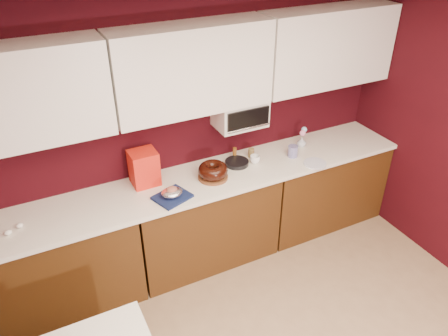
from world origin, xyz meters
name	(u,v)px	position (x,y,z in m)	size (l,w,h in m)	color
ceiling	(419,64)	(0.00, 0.00, 2.50)	(4.00, 4.50, 0.02)	white
wall_back	(187,129)	(0.00, 2.25, 1.25)	(4.00, 0.02, 2.50)	black
base_cabinet_left	(56,266)	(-1.33, 1.94, 0.43)	(1.31, 0.58, 0.86)	#45270D
base_cabinet_center	(204,221)	(0.00, 1.94, 0.43)	(1.31, 0.58, 0.86)	#45270D
base_cabinet_right	(319,185)	(1.33, 1.94, 0.43)	(1.31, 0.58, 0.86)	#45270D
countertop	(203,180)	(0.00, 1.94, 0.88)	(4.00, 0.62, 0.04)	white
upper_cabinet_left	(10,98)	(-1.33, 2.08, 1.85)	(1.31, 0.33, 0.70)	white
upper_cabinet_center	(192,69)	(0.00, 2.08, 1.85)	(1.31, 0.33, 0.70)	white
upper_cabinet_right	(327,47)	(1.33, 2.08, 1.85)	(1.31, 0.33, 0.70)	white
toaster_oven	(240,113)	(0.45, 2.10, 1.38)	(0.45, 0.30, 0.25)	white
toaster_oven_door	(248,119)	(0.45, 1.94, 1.38)	(0.40, 0.02, 0.18)	black
toaster_oven_handle	(249,128)	(0.45, 1.93, 1.30)	(0.02, 0.02, 0.42)	silver
cake_base	(213,177)	(0.09, 1.91, 0.91)	(0.26, 0.26, 0.02)	brown
bundt_cake	(213,170)	(0.09, 1.91, 0.98)	(0.26, 0.26, 0.11)	black
navy_towel	(172,197)	(-0.34, 1.78, 0.91)	(0.28, 0.23, 0.02)	#131E48
foil_ham_nest	(172,192)	(-0.34, 1.78, 0.96)	(0.18, 0.15, 0.06)	white
roasted_ham	(172,190)	(-0.34, 1.78, 0.98)	(0.09, 0.08, 0.06)	#AE634F
pandoro_box	(144,168)	(-0.47, 2.10, 1.05)	(0.23, 0.21, 0.31)	red
dark_pan	(237,163)	(0.38, 2.02, 0.92)	(0.22, 0.22, 0.04)	black
coffee_mug	(255,159)	(0.55, 1.97, 0.95)	(0.08, 0.08, 0.09)	white
blue_jar	(293,151)	(0.93, 1.91, 0.96)	(0.09, 0.09, 0.11)	navy
flower_vase	(302,142)	(1.12, 2.04, 0.95)	(0.07, 0.07, 0.11)	silver
flower_pink	(303,133)	(1.12, 2.04, 1.05)	(0.06, 0.06, 0.06)	pink
flower_blue	(304,130)	(1.15, 2.06, 1.07)	(0.06, 0.06, 0.06)	#98CCF3
china_plate	(315,163)	(1.04, 1.70, 0.91)	(0.21, 0.21, 0.01)	white
amber_bottle	(235,153)	(0.42, 2.13, 0.95)	(0.04, 0.04, 0.11)	brown
paper_cup	(251,153)	(0.57, 2.08, 0.94)	(0.06, 0.06, 0.09)	olive
egg_left	(8,233)	(-1.58, 1.88, 0.92)	(0.05, 0.04, 0.04)	white
egg_right	(20,226)	(-1.50, 1.93, 0.92)	(0.05, 0.04, 0.04)	white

